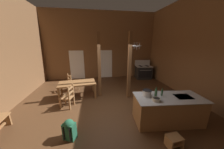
# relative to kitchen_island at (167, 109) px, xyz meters

# --- Properties ---
(ground_plane) EXTENTS (8.58, 9.47, 0.10)m
(ground_plane) POSITION_rel_kitchen_island_xyz_m (-1.78, 1.13, -0.50)
(ground_plane) COLOR #4C301C
(wall_back) EXTENTS (8.58, 0.14, 4.69)m
(wall_back) POSITION_rel_kitchen_island_xyz_m (-1.78, 5.53, 1.90)
(wall_back) COLOR brown
(wall_back) RESTS_ON ground_plane
(wall_right) EXTENTS (0.14, 9.47, 4.69)m
(wall_right) POSITION_rel_kitchen_island_xyz_m (2.18, 1.13, 1.90)
(wall_right) COLOR brown
(wall_right) RESTS_ON ground_plane
(glazed_door_back_left) EXTENTS (1.00, 0.01, 2.05)m
(glazed_door_back_left) POSITION_rel_kitchen_island_xyz_m (-3.53, 5.46, 0.58)
(glazed_door_back_left) COLOR white
(glazed_door_back_left) RESTS_ON ground_plane
(glazed_panel_back_right) EXTENTS (0.84, 0.01, 2.05)m
(glazed_panel_back_right) POSITION_rel_kitchen_island_xyz_m (-1.39, 5.46, 0.58)
(glazed_panel_back_right) COLOR white
(glazed_panel_back_right) RESTS_ON ground_plane
(kitchen_island) EXTENTS (2.24, 1.15, 0.90)m
(kitchen_island) POSITION_rel_kitchen_island_xyz_m (0.00, 0.00, 0.00)
(kitchen_island) COLOR olive
(kitchen_island) RESTS_ON ground_plane
(stove_range) EXTENTS (1.20, 0.90, 1.32)m
(stove_range) POSITION_rel_kitchen_island_xyz_m (1.27, 4.74, 0.04)
(stove_range) COLOR black
(stove_range) RESTS_ON ground_plane
(support_post_with_pot_rack) EXTENTS (0.60, 0.20, 3.04)m
(support_post_with_pot_rack) POSITION_rel_kitchen_island_xyz_m (-0.71, 1.96, 1.17)
(support_post_with_pot_rack) COLOR brown
(support_post_with_pot_rack) RESTS_ON ground_plane
(support_post_center) EXTENTS (0.14, 0.14, 3.04)m
(support_post_center) POSITION_rel_kitchen_island_xyz_m (-2.09, 2.33, 1.07)
(support_post_center) COLOR brown
(support_post_center) RESTS_ON ground_plane
(step_stool) EXTENTS (0.38, 0.31, 0.30)m
(step_stool) POSITION_rel_kitchen_island_xyz_m (-0.42, -0.94, -0.27)
(step_stool) COLOR #9E7044
(step_stool) RESTS_ON ground_plane
(dining_table) EXTENTS (1.80, 1.11, 0.74)m
(dining_table) POSITION_rel_kitchen_island_xyz_m (-3.16, 2.37, 0.20)
(dining_table) COLOR olive
(dining_table) RESTS_ON ground_plane
(ladderback_chair_near_window) EXTENTS (0.54, 0.54, 0.95)m
(ladderback_chair_near_window) POSITION_rel_kitchen_island_xyz_m (-3.43, 1.46, 0.00)
(ladderback_chair_near_window) COLOR #9E7044
(ladderback_chair_near_window) RESTS_ON ground_plane
(ladderback_chair_by_post) EXTENTS (0.61, 0.61, 0.95)m
(ladderback_chair_by_post) POSITION_rel_kitchen_island_xyz_m (-3.55, 3.25, 0.00)
(ladderback_chair_by_post) COLOR #9E7044
(ladderback_chair_by_post) RESTS_ON ground_plane
(backpack) EXTENTS (0.38, 0.37, 0.60)m
(backpack) POSITION_rel_kitchen_island_xyz_m (-3.08, -0.25, -0.13)
(backpack) COLOR #1E5138
(backpack) RESTS_ON ground_plane
(stockpot_on_counter) EXTENTS (0.35, 0.28, 0.20)m
(stockpot_on_counter) POSITION_rel_kitchen_island_xyz_m (-0.68, 0.19, 0.55)
(stockpot_on_counter) COLOR #B7BABF
(stockpot_on_counter) RESTS_ON kitchen_island
(mixing_bowl_on_counter) EXTENTS (0.24, 0.24, 0.09)m
(mixing_bowl_on_counter) POSITION_rel_kitchen_island_xyz_m (-0.54, -0.16, 0.49)
(mixing_bowl_on_counter) COLOR #B2A893
(mixing_bowl_on_counter) RESTS_ON kitchen_island
(bottle_tall_on_counter) EXTENTS (0.08, 0.08, 0.35)m
(bottle_tall_on_counter) POSITION_rel_kitchen_island_xyz_m (-0.44, 0.06, 0.59)
(bottle_tall_on_counter) COLOR #2D5638
(bottle_tall_on_counter) RESTS_ON kitchen_island
(bottle_short_on_counter) EXTENTS (0.06, 0.06, 0.26)m
(bottle_short_on_counter) POSITION_rel_kitchen_island_xyz_m (-0.18, 0.13, 0.55)
(bottle_short_on_counter) COLOR #2D5638
(bottle_short_on_counter) RESTS_ON kitchen_island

